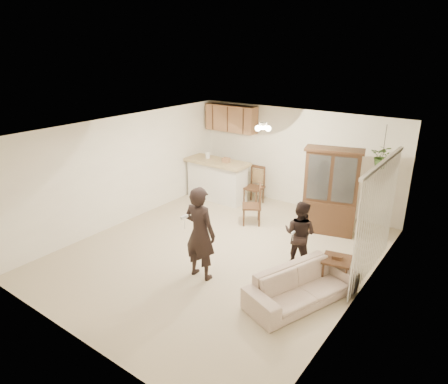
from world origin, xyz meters
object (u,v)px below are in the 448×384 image
Objects in this scene: chair_hutch_left at (251,212)px; chair_bar at (254,194)px; china_hutch at (331,192)px; side_table at (336,271)px; adult at (200,231)px; child at (300,233)px; sofa at (302,281)px; chair_hutch_right at (325,215)px.

chair_bar is at bearing 176.13° from chair_hutch_left.
china_hutch is 3.33× the size of side_table.
china_hutch is at bearing -111.64° from adult.
child is at bearing -101.55° from china_hutch.
china_hutch reaches higher than child.
chair_bar is (-2.91, 3.17, -0.08)m from sofa.
sofa is 1.21m from child.
side_table is (2.08, 1.16, -0.63)m from adult.
china_hutch is 0.63m from chair_hutch_right.
chair_hutch_left is at bearing 19.26° from chair_hutch_right.
china_hutch is 1.87m from chair_hutch_left.
adult is 3.12× the size of side_table.
sofa is 3.25× the size of side_table.
china_hutch reaches higher than chair_bar.
chair_hutch_right is at bearing 82.60° from chair_hutch_left.
child is 0.70× the size of china_hutch.
sofa is 2.94m from chair_hutch_right.
chair_hutch_right is at bearing -109.23° from adult.
sofa is at bearing 117.44° from child.
child is 3.21m from chair_bar.
chair_hutch_right is (-0.11, 0.11, -0.62)m from china_hutch.
child is 1.73m from china_hutch.
sofa is 0.97× the size of china_hutch.
side_table is at bearing -38.45° from chair_bar.
chair_hutch_left is at bearing -32.75° from child.
chair_bar reaches higher than side_table.
chair_hutch_right is (1.02, 3.22, -0.57)m from adult.
chair_hutch_right reaches higher than chair_bar.
adult is 0.94× the size of china_hutch.
chair_hutch_left is at bearing -173.91° from china_hutch.
china_hutch is (1.13, 3.12, 0.05)m from adult.
chair_bar is (-3.18, 2.40, 0.01)m from side_table.
china_hutch reaches higher than sofa.
chair_bar is at bearing 63.23° from sofa.
child is (1.25, 1.42, -0.22)m from adult.
china_hutch reaches higher than chair_hutch_right.
sofa is at bearing 98.58° from chair_hutch_right.
chair_hutch_left is (-0.49, 2.48, -0.63)m from adult.
chair_hutch_right reaches higher than sofa.
sofa is at bearing 14.08° from chair_hutch_left.
side_table is at bearing 1.05° from sofa.
china_hutch is at bearing 115.81° from side_table.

